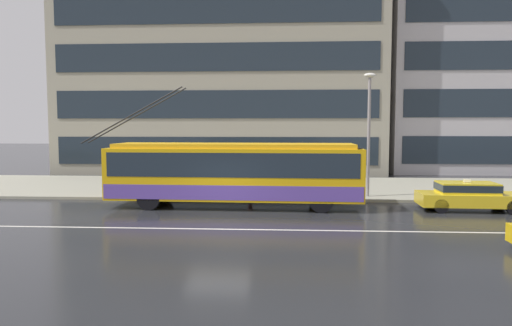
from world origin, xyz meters
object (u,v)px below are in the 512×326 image
(taxi_ahead_of_bus, at_px, (469,195))
(pedestrian_at_shelter, at_px, (249,162))
(trolleybus, at_px, (235,172))
(pedestrian_approaching_curb, at_px, (169,165))
(street_lamp, at_px, (369,123))

(taxi_ahead_of_bus, relative_size, pedestrian_at_shelter, 2.26)
(trolleybus, xyz_separation_m, taxi_ahead_of_bus, (10.52, -0.32, -0.92))
(taxi_ahead_of_bus, height_order, pedestrian_approaching_curb, pedestrian_approaching_curb)
(street_lamp, bearing_deg, pedestrian_at_shelter, 173.18)
(pedestrian_at_shelter, bearing_deg, taxi_ahead_of_bus, -20.66)
(pedestrian_approaching_curb, distance_m, street_lamp, 10.50)
(trolleybus, relative_size, pedestrian_approaching_curb, 6.47)
(pedestrian_at_shelter, bearing_deg, trolleybus, -96.56)
(taxi_ahead_of_bus, relative_size, pedestrian_approaching_curb, 2.28)
(pedestrian_approaching_curb, bearing_deg, street_lamp, 3.40)
(taxi_ahead_of_bus, xyz_separation_m, pedestrian_at_shelter, (-10.12, 3.81, 1.11))
(pedestrian_approaching_curb, bearing_deg, trolleybus, -30.39)
(trolleybus, height_order, pedestrian_approaching_curb, trolleybus)
(pedestrian_at_shelter, relative_size, street_lamp, 0.32)
(trolleybus, xyz_separation_m, street_lamp, (6.61, 2.75, 2.27))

